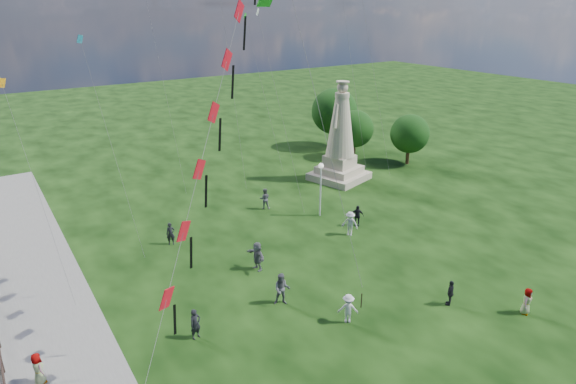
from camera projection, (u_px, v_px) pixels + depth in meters
waterfront at (28, 354)px, 22.97m from camera, size 200.00×200.00×1.51m
statue at (340, 144)px, 44.38m from camera, size 5.57×5.57×9.18m
lamppost at (321, 178)px, 36.70m from camera, size 0.40×0.40×4.31m
tree_row at (356, 120)px, 52.21m from camera, size 7.24×13.69×6.80m
person_0 at (195, 324)px, 23.69m from camera, size 0.67×0.52×1.63m
person_1 at (282, 289)px, 26.35m from camera, size 1.08×0.97×1.88m
person_2 at (348, 309)px, 24.89m from camera, size 1.17×1.07×1.63m
person_3 at (450, 293)px, 26.38m from camera, size 0.98×0.85×1.50m
person_4 at (527, 301)px, 25.61m from camera, size 0.84×0.66×1.51m
person_6 at (171, 234)px, 33.01m from camera, size 0.68×0.57×1.61m
person_7 at (265, 199)px, 38.79m from camera, size 0.99×0.87×1.73m
person_8 at (350, 223)px, 34.32m from camera, size 1.16×1.30×1.81m
person_9 at (357, 216)px, 35.81m from camera, size 1.06×0.98×1.63m
person_10 at (38, 370)px, 20.77m from camera, size 0.65×0.84×1.51m
person_11 at (257, 256)px, 29.83m from camera, size 0.89×1.79×1.87m
red_kite_train at (213, 122)px, 19.80m from camera, size 10.90×9.35×17.68m
small_kites at (229, 10)px, 37.68m from camera, size 31.12×17.72×33.13m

